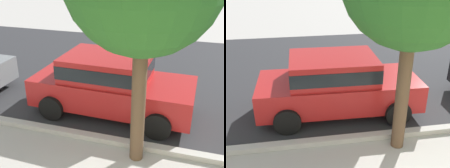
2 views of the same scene
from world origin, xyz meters
The scene contains 3 objects.
street_surface centered at (0.00, 7.50, 0.00)m, with size 60.00×9.00×0.01m, color #2D2D30.
curb_stone centered at (0.00, 2.90, 0.06)m, with size 60.00×0.20×0.12m, color #B2AFA8.
parked_car_red centered at (-0.91, 4.25, 0.84)m, with size 4.14×2.00×1.56m.
Camera 2 is at (-1.96, -2.10, 3.81)m, focal length 44.17 mm.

